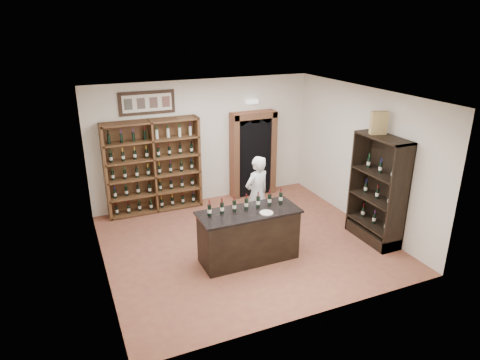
% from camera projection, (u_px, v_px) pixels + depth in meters
% --- Properties ---
extents(floor, '(5.50, 5.50, 0.00)m').
position_uv_depth(floor, '(245.00, 243.00, 8.75)').
color(floor, brown).
rests_on(floor, ground).
extents(ceiling, '(5.50, 5.50, 0.00)m').
position_uv_depth(ceiling, '(246.00, 96.00, 7.70)').
color(ceiling, white).
rests_on(ceiling, wall_back).
extents(wall_back, '(5.50, 0.04, 3.00)m').
position_uv_depth(wall_back, '(203.00, 142.00, 10.37)').
color(wall_back, silver).
rests_on(wall_back, ground).
extents(wall_left, '(0.04, 5.00, 3.00)m').
position_uv_depth(wall_left, '(97.00, 196.00, 7.20)').
color(wall_left, silver).
rests_on(wall_left, ground).
extents(wall_right, '(0.04, 5.00, 3.00)m').
position_uv_depth(wall_right, '(361.00, 157.00, 9.25)').
color(wall_right, silver).
rests_on(wall_right, ground).
extents(wine_shelf, '(2.20, 0.38, 2.20)m').
position_uv_depth(wine_shelf, '(153.00, 166.00, 9.89)').
color(wine_shelf, brown).
rests_on(wine_shelf, ground).
extents(framed_picture, '(1.25, 0.04, 0.52)m').
position_uv_depth(framed_picture, '(147.00, 103.00, 9.49)').
color(framed_picture, black).
rests_on(framed_picture, wall_back).
extents(arched_doorway, '(1.17, 0.35, 2.17)m').
position_uv_depth(arched_doorway, '(253.00, 152.00, 10.82)').
color(arched_doorway, black).
rests_on(arched_doorway, ground).
extents(emergency_light, '(0.30, 0.10, 0.10)m').
position_uv_depth(emergency_light, '(252.00, 102.00, 10.45)').
color(emergency_light, white).
rests_on(emergency_light, wall_back).
extents(tasting_counter, '(1.88, 0.78, 1.00)m').
position_uv_depth(tasting_counter, '(249.00, 236.00, 7.99)').
color(tasting_counter, black).
rests_on(tasting_counter, ground).
extents(counter_bottle_0, '(0.07, 0.07, 0.30)m').
position_uv_depth(counter_bottle_0, '(209.00, 210.00, 7.60)').
color(counter_bottle_0, black).
rests_on(counter_bottle_0, tasting_counter).
extents(counter_bottle_1, '(0.07, 0.07, 0.30)m').
position_uv_depth(counter_bottle_1, '(222.00, 208.00, 7.69)').
color(counter_bottle_1, black).
rests_on(counter_bottle_1, tasting_counter).
extents(counter_bottle_2, '(0.07, 0.07, 0.30)m').
position_uv_depth(counter_bottle_2, '(234.00, 206.00, 7.78)').
color(counter_bottle_2, black).
rests_on(counter_bottle_2, tasting_counter).
extents(counter_bottle_3, '(0.07, 0.07, 0.30)m').
position_uv_depth(counter_bottle_3, '(246.00, 204.00, 7.87)').
color(counter_bottle_3, black).
rests_on(counter_bottle_3, tasting_counter).
extents(counter_bottle_4, '(0.07, 0.07, 0.30)m').
position_uv_depth(counter_bottle_4, '(258.00, 202.00, 7.96)').
color(counter_bottle_4, black).
rests_on(counter_bottle_4, tasting_counter).
extents(counter_bottle_5, '(0.07, 0.07, 0.30)m').
position_uv_depth(counter_bottle_5, '(270.00, 199.00, 8.05)').
color(counter_bottle_5, black).
rests_on(counter_bottle_5, tasting_counter).
extents(counter_bottle_6, '(0.07, 0.07, 0.30)m').
position_uv_depth(counter_bottle_6, '(281.00, 198.00, 8.14)').
color(counter_bottle_6, black).
rests_on(counter_bottle_6, tasting_counter).
extents(side_cabinet, '(0.48, 1.20, 2.20)m').
position_uv_depth(side_cabinet, '(377.00, 205.00, 8.65)').
color(side_cabinet, black).
rests_on(side_cabinet, ground).
extents(shopkeeper, '(0.70, 0.56, 1.68)m').
position_uv_depth(shopkeeper, '(257.00, 194.00, 8.98)').
color(shopkeeper, silver).
rests_on(shopkeeper, ground).
extents(plate, '(0.24, 0.24, 0.02)m').
position_uv_depth(plate, '(266.00, 213.00, 7.72)').
color(plate, beige).
rests_on(plate, tasting_counter).
extents(wine_crate, '(0.34, 0.23, 0.45)m').
position_uv_depth(wine_crate, '(379.00, 123.00, 8.21)').
color(wine_crate, tan).
rests_on(wine_crate, side_cabinet).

